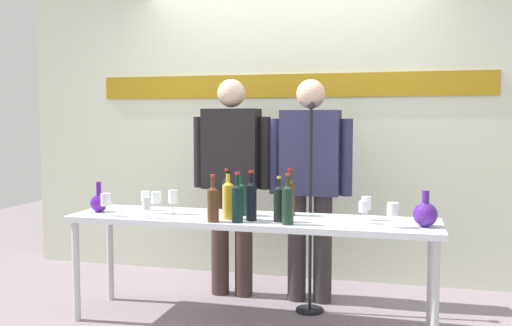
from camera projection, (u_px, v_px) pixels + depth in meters
ground_plane at (251, 324)px, 3.85m from camera, size 10.00×10.00×0.00m
back_wall at (287, 106)px, 4.94m from camera, size 4.90×0.11×3.00m
display_table at (250, 226)px, 3.80m from camera, size 2.48×0.57×0.73m
decanter_blue_left at (99, 202)px, 4.01m from camera, size 0.12×0.12×0.22m
decanter_blue_right at (425, 214)px, 3.46m from camera, size 0.15×0.15×0.22m
presenter_left at (232, 172)px, 4.42m from camera, size 0.62×0.22×1.70m
presenter_right at (310, 175)px, 4.26m from camera, size 0.63×0.22×1.69m
wine_bottle_0 at (290, 196)px, 3.87m from camera, size 0.07×0.07×0.33m
wine_bottle_1 at (237, 201)px, 3.61m from camera, size 0.07×0.07×0.32m
wine_bottle_2 at (213, 202)px, 3.62m from camera, size 0.07×0.07×0.31m
wine_bottle_3 at (279, 202)px, 3.63m from camera, size 0.07×0.07×0.29m
wine_bottle_4 at (241, 197)px, 3.86m from camera, size 0.07×0.07×0.30m
wine_bottle_5 at (251, 199)px, 3.66m from camera, size 0.07×0.07×0.33m
wine_bottle_6 at (288, 203)px, 3.53m from camera, size 0.07×0.07×0.32m
wine_bottle_7 at (227, 195)px, 3.91m from camera, size 0.06×0.06×0.32m
wine_bottle_8 at (228, 199)px, 3.72m from camera, size 0.07×0.07×0.32m
wine_glass_left_0 at (156, 198)px, 3.93m from camera, size 0.07×0.07×0.15m
wine_glass_left_1 at (146, 196)px, 4.08m from camera, size 0.06×0.06×0.14m
wine_glass_left_2 at (147, 204)px, 3.74m from camera, size 0.06×0.06×0.14m
wine_glass_left_3 at (106, 200)px, 3.85m from camera, size 0.07×0.07×0.15m
wine_glass_left_4 at (173, 197)px, 3.92m from camera, size 0.07×0.07×0.17m
wine_glass_right_0 at (366, 204)px, 3.69m from camera, size 0.06×0.06×0.15m
wine_glass_right_1 at (393, 209)px, 3.43m from camera, size 0.07×0.07×0.15m
wine_glass_right_2 at (363, 207)px, 3.56m from camera, size 0.06×0.06×0.14m
microphone_stand at (310, 242)px, 4.06m from camera, size 0.20×0.20×1.52m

